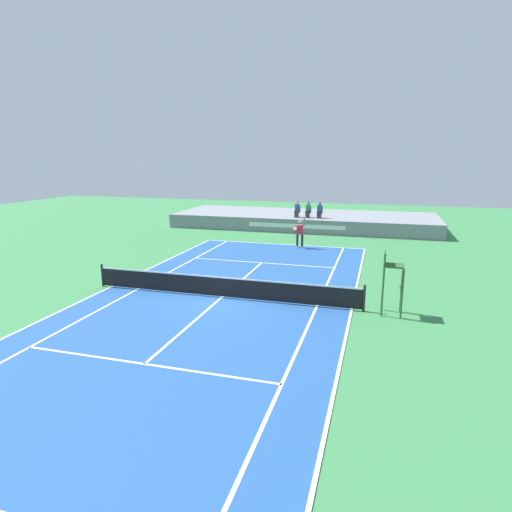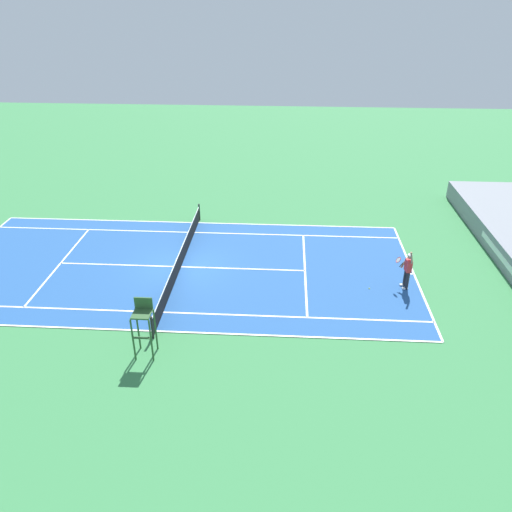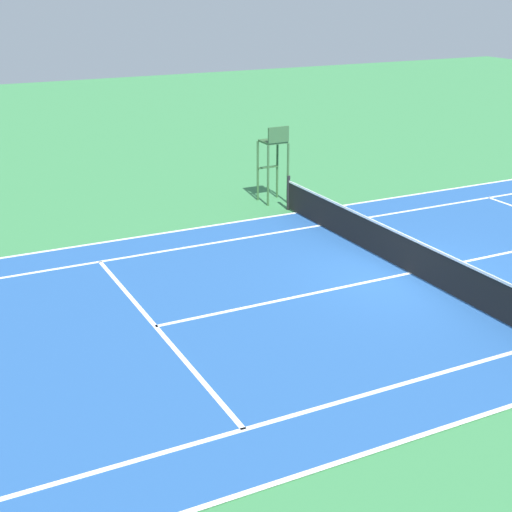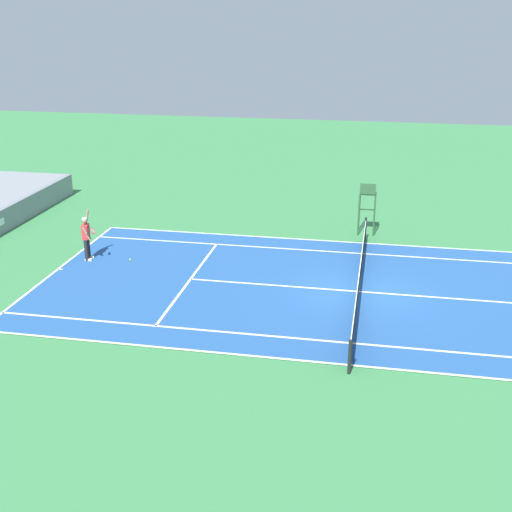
{
  "view_description": "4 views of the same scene",
  "coord_description": "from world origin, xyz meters",
  "px_view_note": "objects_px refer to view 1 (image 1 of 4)",
  "views": [
    {
      "loc": [
        6.37,
        -16.57,
        5.94
      ],
      "look_at": [
        0.39,
        3.91,
        1.0
      ],
      "focal_mm": 30.22,
      "sensor_mm": 36.0,
      "label": 1
    },
    {
      "loc": [
        22.16,
        5.27,
        12.8
      ],
      "look_at": [
        0.39,
        3.91,
        1.0
      ],
      "focal_mm": 34.99,
      "sensor_mm": 36.0,
      "label": 2
    },
    {
      "loc": [
        -12.99,
        10.68,
        6.62
      ],
      "look_at": [
        0.39,
        3.91,
        1.0
      ],
      "focal_mm": 51.81,
      "sensor_mm": 36.0,
      "label": 3
    },
    {
      "loc": [
        -22.82,
        -0.54,
        9.79
      ],
      "look_at": [
        0.39,
        3.91,
        1.0
      ],
      "focal_mm": 46.86,
      "sensor_mm": 36.0,
      "label": 4
    }
  ],
  "objects_px": {
    "umpire_chair": "(391,275)",
    "tennis_player": "(300,233)",
    "spectator_seated_1": "(308,210)",
    "tennis_ball": "(298,253)",
    "spectator_seated_0": "(297,210)",
    "spectator_seated_2": "(320,210)"
  },
  "relations": [
    {
      "from": "umpire_chair",
      "to": "tennis_player",
      "type": "bearing_deg",
      "value": 116.66
    },
    {
      "from": "spectator_seated_1",
      "to": "tennis_ball",
      "type": "bearing_deg",
      "value": -84.22
    },
    {
      "from": "spectator_seated_0",
      "to": "tennis_player",
      "type": "height_order",
      "value": "spectator_seated_0"
    },
    {
      "from": "spectator_seated_2",
      "to": "umpire_chair",
      "type": "relative_size",
      "value": 0.52
    },
    {
      "from": "spectator_seated_2",
      "to": "tennis_player",
      "type": "distance_m",
      "value": 6.76
    },
    {
      "from": "spectator_seated_0",
      "to": "spectator_seated_2",
      "type": "relative_size",
      "value": 1.0
    },
    {
      "from": "spectator_seated_2",
      "to": "tennis_ball",
      "type": "bearing_deg",
      "value": -90.5
    },
    {
      "from": "spectator_seated_0",
      "to": "umpire_chair",
      "type": "height_order",
      "value": "umpire_chair"
    },
    {
      "from": "tennis_player",
      "to": "tennis_ball",
      "type": "distance_m",
      "value": 1.99
    },
    {
      "from": "spectator_seated_1",
      "to": "tennis_player",
      "type": "bearing_deg",
      "value": -84.95
    },
    {
      "from": "spectator_seated_0",
      "to": "umpire_chair",
      "type": "bearing_deg",
      "value": -68.34
    },
    {
      "from": "spectator_seated_1",
      "to": "tennis_player",
      "type": "xyz_separation_m",
      "value": [
        0.59,
        -6.71,
        -0.73
      ]
    },
    {
      "from": "spectator_seated_0",
      "to": "spectator_seated_2",
      "type": "bearing_deg",
      "value": 0.0
    },
    {
      "from": "spectator_seated_1",
      "to": "tennis_ball",
      "type": "xyz_separation_m",
      "value": [
        0.85,
        -8.43,
        -1.7
      ]
    },
    {
      "from": "spectator_seated_2",
      "to": "tennis_player",
      "type": "height_order",
      "value": "spectator_seated_2"
    },
    {
      "from": "spectator_seated_2",
      "to": "tennis_ball",
      "type": "relative_size",
      "value": 18.6
    },
    {
      "from": "spectator_seated_2",
      "to": "tennis_player",
      "type": "relative_size",
      "value": 0.61
    },
    {
      "from": "spectator_seated_1",
      "to": "tennis_ball",
      "type": "height_order",
      "value": "spectator_seated_1"
    },
    {
      "from": "spectator_seated_2",
      "to": "tennis_player",
      "type": "bearing_deg",
      "value": -92.86
    },
    {
      "from": "spectator_seated_0",
      "to": "tennis_ball",
      "type": "distance_m",
      "value": 8.78
    },
    {
      "from": "tennis_player",
      "to": "tennis_ball",
      "type": "bearing_deg",
      "value": -81.38
    },
    {
      "from": "tennis_ball",
      "to": "spectator_seated_2",
      "type": "bearing_deg",
      "value": 89.5
    }
  ]
}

